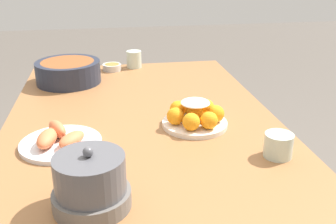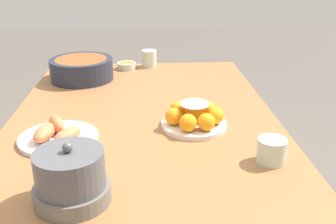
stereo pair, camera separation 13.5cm
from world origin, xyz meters
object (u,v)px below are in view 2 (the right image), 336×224
(serving_bowl, at_px, (82,68))
(seafood_platter, at_px, (57,135))
(warming_pot, at_px, (71,178))
(cup_near, at_px, (272,151))
(cup_far, at_px, (149,59))
(dining_table, at_px, (144,142))
(cake_plate, at_px, (194,117))
(sauce_bowl, at_px, (127,65))

(serving_bowl, xyz_separation_m, seafood_platter, (-0.63, -0.01, -0.03))
(warming_pot, bearing_deg, cup_near, -73.59)
(cup_far, height_order, warming_pot, warming_pot)
(cup_near, bearing_deg, cup_far, 18.37)
(cup_far, distance_m, warming_pot, 1.17)
(dining_table, relative_size, cup_far, 17.38)
(dining_table, height_order, cup_far, cup_far)
(dining_table, height_order, cup_near, cup_near)
(cake_plate, relative_size, seafood_platter, 0.89)
(cup_far, bearing_deg, cup_near, -161.63)
(cake_plate, relative_size, cup_near, 2.69)
(seafood_platter, height_order, cup_near, cup_near)
(serving_bowl, height_order, cup_far, serving_bowl)
(dining_table, distance_m, cup_far, 0.68)
(serving_bowl, relative_size, cup_near, 3.45)
(seafood_platter, distance_m, warming_pot, 0.34)
(dining_table, bearing_deg, sauce_bowl, 7.57)
(dining_table, relative_size, cup_near, 17.72)
(cake_plate, height_order, sauce_bowl, cake_plate)
(dining_table, height_order, warming_pot, warming_pot)
(serving_bowl, distance_m, cup_near, 1.03)
(sauce_bowl, height_order, warming_pot, warming_pot)
(sauce_bowl, relative_size, cup_near, 1.12)
(cup_near, distance_m, warming_pot, 0.55)
(dining_table, xyz_separation_m, serving_bowl, (0.47, 0.28, 0.15))
(cake_plate, relative_size, serving_bowl, 0.78)
(dining_table, xyz_separation_m, cup_near, (-0.33, -0.36, 0.13))
(dining_table, height_order, sauce_bowl, sauce_bowl)
(sauce_bowl, xyz_separation_m, seafood_platter, (-0.79, 0.19, 0.00))
(seafood_platter, relative_size, cup_near, 3.01)
(serving_bowl, height_order, seafood_platter, serving_bowl)
(seafood_platter, relative_size, warming_pot, 1.35)
(cup_far, xyz_separation_m, warming_pot, (-1.15, 0.20, 0.02))
(dining_table, xyz_separation_m, sauce_bowl, (0.64, 0.08, 0.11))
(dining_table, relative_size, sauce_bowl, 15.78)
(cup_far, relative_size, warming_pot, 0.46)
(serving_bowl, distance_m, sauce_bowl, 0.26)
(serving_bowl, relative_size, warming_pot, 1.55)
(cup_near, bearing_deg, sauce_bowl, 24.77)
(seafood_platter, distance_m, cup_far, 0.88)
(sauce_bowl, xyz_separation_m, cup_far, (0.03, -0.11, 0.03))
(sauce_bowl, distance_m, seafood_platter, 0.82)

